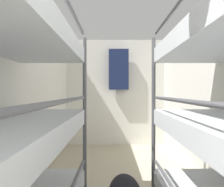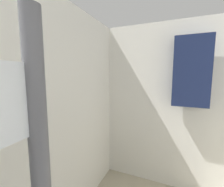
% 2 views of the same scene
% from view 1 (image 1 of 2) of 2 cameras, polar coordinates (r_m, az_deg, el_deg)
% --- Properties ---
extents(wall_left, '(0.06, 4.54, 2.43)m').
position_cam_1_polar(wall_left, '(2.12, -30.67, 0.01)').
color(wall_left, silver).
rests_on(wall_left, ground_plane).
extents(wall_back, '(2.38, 0.06, 2.43)m').
position_cam_1_polar(wall_back, '(4.07, 1.09, 0.33)').
color(wall_back, silver).
rests_on(wall_back, ground_plane).
extents(hanging_coat, '(0.44, 0.12, 0.90)m').
position_cam_1_polar(hanging_coat, '(3.95, 2.13, 7.84)').
color(hanging_coat, '#192347').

